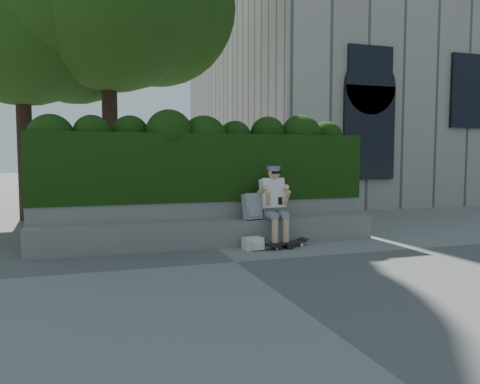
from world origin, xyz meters
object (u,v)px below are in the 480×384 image
object	(u,v)px
person	(274,202)
backpack_plaid	(252,207)
skateboard	(286,244)
backpack_ground	(253,243)

from	to	relation	value
person	backpack_plaid	xyz separation A→B (m)	(-0.37, 0.08, -0.08)
skateboard	backpack_plaid	world-z (taller)	backpack_plaid
skateboard	backpack_ground	world-z (taller)	backpack_ground
person	skateboard	world-z (taller)	person
person	skateboard	xyz separation A→B (m)	(0.11, -0.31, -0.68)
person	backpack_plaid	size ratio (longest dim) A/B	3.04
skateboard	backpack_plaid	distance (m)	0.87
person	backpack_ground	world-z (taller)	person
skateboard	backpack_ground	distance (m)	0.60
person	backpack_ground	distance (m)	0.86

